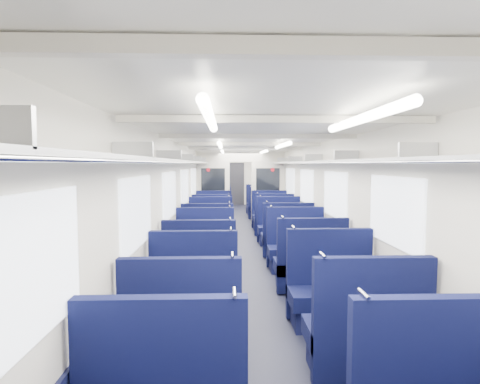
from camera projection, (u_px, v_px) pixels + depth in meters
name	position (u px, v px, depth m)	size (l,w,h in m)	color
floor	(245.00, 243.00, 9.40)	(2.80, 18.00, 0.01)	black
ceiling	(245.00, 147.00, 9.23)	(2.80, 18.00, 0.01)	silver
wall_left	(187.00, 195.00, 9.27)	(0.02, 18.00, 2.35)	beige
dado_left	(188.00, 229.00, 9.33)	(0.03, 17.90, 0.70)	black
wall_right	(302.00, 195.00, 9.36)	(0.02, 18.00, 2.35)	beige
dado_right	(301.00, 229.00, 9.42)	(0.03, 17.90, 0.70)	black
wall_far	(236.00, 180.00, 18.29)	(2.80, 0.02, 2.35)	beige
luggage_rack_left	(194.00, 162.00, 9.22)	(0.36, 17.40, 0.18)	#B2B5BA
luggage_rack_right	(295.00, 162.00, 9.30)	(0.36, 17.40, 0.18)	#B2B5BA
windows	(246.00, 186.00, 8.84)	(2.78, 15.60, 0.75)	white
ceiling_fittings	(245.00, 149.00, 8.97)	(2.70, 16.06, 0.11)	beige
end_door	(236.00, 184.00, 18.24)	(0.75, 0.06, 2.00)	black
bulkhead	(240.00, 186.00, 12.31)	(2.80, 0.10, 2.35)	beige
seat_4	(183.00, 339.00, 3.45)	(1.05, 0.58, 1.17)	#0B0F36
seat_5	(366.00, 338.00, 3.48)	(1.05, 0.58, 1.17)	#0B0F36
seat_6	(193.00, 299.00, 4.47)	(1.05, 0.58, 1.17)	#0B0F36
seat_7	(332.00, 295.00, 4.63)	(1.05, 0.58, 1.17)	#0B0F36
seat_8	(200.00, 271.00, 5.64)	(1.05, 0.58, 1.17)	#0B0F36
seat_9	(310.00, 268.00, 5.84)	(1.05, 0.58, 1.17)	#0B0F36
seat_10	(205.00, 252.00, 6.90)	(1.05, 0.58, 1.17)	#0B0F36
seat_11	(296.00, 250.00, 7.00)	(1.05, 0.58, 1.17)	#0B0F36
seat_12	(208.00, 240.00, 7.92)	(1.05, 0.58, 1.17)	#0B0F36
seat_13	(287.00, 239.00, 8.05)	(1.05, 0.58, 1.17)	#0B0F36
seat_14	(211.00, 230.00, 9.22)	(1.05, 0.58, 1.17)	#0B0F36
seat_15	(279.00, 229.00, 9.30)	(1.05, 0.58, 1.17)	#0B0F36
seat_16	(212.00, 223.00, 10.23)	(1.05, 0.58, 1.17)	#0B0F36
seat_17	(274.00, 222.00, 10.43)	(1.05, 0.58, 1.17)	#0B0F36
seat_18	(214.00, 217.00, 11.35)	(1.05, 0.58, 1.17)	#0B0F36
seat_19	(270.00, 217.00, 11.40)	(1.05, 0.58, 1.17)	#0B0F36
seat_20	(216.00, 209.00, 13.48)	(1.05, 0.58, 1.17)	#0B0F36
seat_21	(263.00, 209.00, 13.55)	(1.05, 0.58, 1.17)	#0B0F36
seat_22	(217.00, 205.00, 14.71)	(1.05, 0.58, 1.17)	#0B0F36
seat_23	(260.00, 205.00, 14.76)	(1.05, 0.58, 1.17)	#0B0F36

